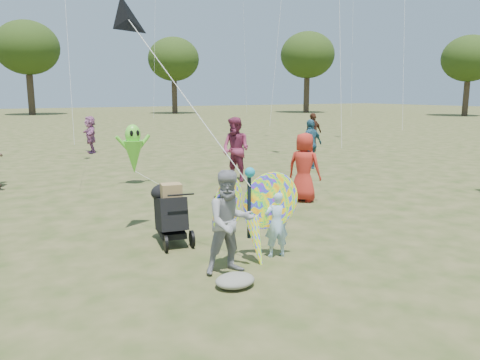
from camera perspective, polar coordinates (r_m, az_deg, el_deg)
name	(u,v)px	position (r m, az deg, el deg)	size (l,w,h in m)	color
ground	(298,263)	(7.49, 7.14, -10.03)	(160.00, 160.00, 0.00)	#51592B
child_girl	(276,224)	(7.58, 4.45, -5.37)	(0.40, 0.26, 1.09)	#A5CDEA
adult_man	(230,222)	(6.84, -1.21, -5.16)	(0.75, 0.58, 1.54)	gray
grey_bag	(235,280)	(6.56, -0.61, -12.15)	(0.57, 0.46, 0.18)	gray
crowd_a	(304,167)	(11.47, 7.82, 1.56)	(0.82, 0.53, 1.68)	#B4281C
crowd_c	(311,144)	(16.38, 8.61, 4.33)	(1.01, 0.42, 1.73)	#2D627D
crowd_e	(236,149)	(13.95, -0.52, 3.75)	(0.93, 0.73, 1.91)	#802A4A
crowd_h	(313,133)	(21.18, 8.89, 5.74)	(1.02, 0.42, 1.73)	#4E281A
crowd_j	(90,134)	(21.61, -17.77, 5.31)	(1.50, 0.48, 1.62)	#A55E90
jogging_stroller	(170,210)	(8.28, -8.56, -3.59)	(0.61, 1.10, 1.09)	black
butterfly_kite	(252,216)	(7.26, 1.47, -4.36)	(1.74, 0.75, 1.71)	#F04A25
delta_kite_rig	(129,20)	(8.35, -13.37, 18.40)	(1.60, 2.37, 3.00)	black
alien_kite	(134,151)	(13.77, -12.85, 3.44)	(1.12, 0.69, 1.74)	#65E135
tree_line	(57,49)	(51.36, -21.44, 14.66)	(91.78, 33.60, 10.79)	#3A2D21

